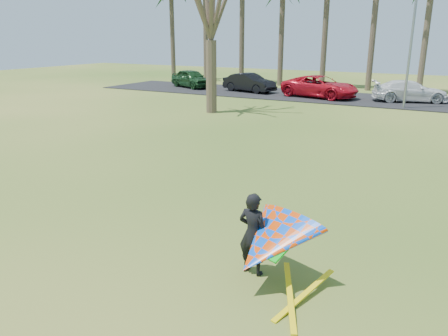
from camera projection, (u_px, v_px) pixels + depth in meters
The scene contains 8 objects.
ground at pixel (183, 235), 10.14m from camera, with size 100.00×100.00×0.00m, color #1F5211.
parking_strip at pixel (379, 100), 31.09m from camera, with size 46.00×7.00×0.06m, color black.
streetlight at pixel (415, 35), 26.30m from camera, with size 2.28×0.18×8.00m.
car_0 at pixel (192, 78), 38.41m from camera, with size 1.84×4.58×1.56m, color #173B1A.
car_1 at pixel (249, 83), 35.42m from camera, with size 1.57×4.49×1.48m, color black.
car_2 at pixel (320, 87), 32.22m from camera, with size 2.61×5.67×1.58m, color red.
car_3 at pixel (410, 91), 30.09m from camera, with size 2.02×4.97×1.44m, color white.
kite_flyer at pixel (268, 242), 7.92m from camera, with size 2.13×2.39×2.02m.
Camera 1 is at (5.29, -7.64, 4.44)m, focal length 35.00 mm.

